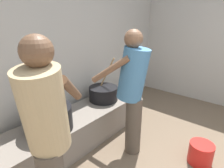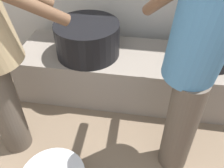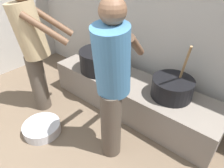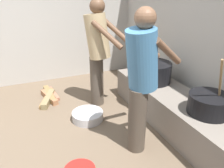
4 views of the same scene
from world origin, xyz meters
name	(u,v)px [view 1 (image 1 of 4)]	position (x,y,z in m)	size (l,w,h in m)	color
block_enclosure_rear	(63,53)	(0.00, 2.50, 1.18)	(5.14, 0.20, 2.36)	#ADA8A0
hearth_ledge	(82,126)	(-0.15, 1.98, 0.21)	(2.26, 0.60, 0.43)	slate
cooking_pot_main	(103,93)	(0.36, 2.02, 0.54)	(0.45, 0.45, 0.67)	black
cooking_pot_secondary	(49,119)	(-0.66, 1.94, 0.57)	(0.54, 0.54, 0.28)	black
cook_in_blue_shirt	(132,88)	(0.09, 1.31, 0.88)	(0.52, 0.72, 1.55)	#4C4238
cook_in_tan_shirt	(47,132)	(-1.05, 1.26, 0.90)	(0.71, 0.66, 1.57)	#4C4238
bucket_red_plastic	(201,153)	(0.44, 0.53, 0.13)	(0.28, 0.28, 0.26)	red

